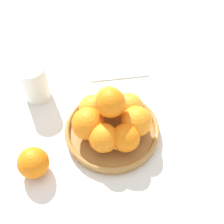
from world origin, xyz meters
name	(u,v)px	position (x,y,z in m)	size (l,w,h in m)	color
ground_plane	(112,134)	(0.00, 0.00, 0.00)	(4.00, 4.00, 0.00)	silver
fruit_bowl	(112,131)	(0.00, 0.00, 0.01)	(0.23, 0.23, 0.03)	#A57238
orange_pile	(111,117)	(0.00, 0.00, 0.07)	(0.18, 0.18, 0.12)	orange
stray_orange	(33,163)	(0.02, 0.20, 0.04)	(0.07, 0.07, 0.07)	orange
drinking_glass	(35,82)	(0.22, 0.08, 0.05)	(0.07, 0.07, 0.11)	silver
napkin_folded	(115,58)	(0.21, -0.17, 0.00)	(0.17, 0.17, 0.01)	silver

